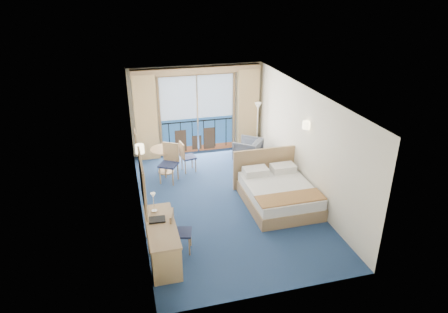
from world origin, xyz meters
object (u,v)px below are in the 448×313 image
(desk_chair, at_px, (178,229))
(table_chair_a, at_px, (186,155))
(floor_lamp, at_px, (258,115))
(round_table, at_px, (165,154))
(nightstand, at_px, (278,167))
(desk, at_px, (165,253))
(table_chair_b, at_px, (170,160))
(armchair, at_px, (248,150))
(bed, at_px, (278,192))

(desk_chair, xyz_separation_m, table_chair_a, (0.77, 3.52, -0.00))
(floor_lamp, xyz_separation_m, round_table, (-2.91, -0.63, -0.69))
(nightstand, distance_m, table_chair_a, 2.58)
(desk_chair, bearing_deg, round_table, 11.28)
(desk, distance_m, table_chair_b, 3.71)
(floor_lamp, distance_m, table_chair_a, 2.57)
(floor_lamp, height_order, round_table, floor_lamp)
(nightstand, relative_size, desk_chair, 0.62)
(armchair, relative_size, desk_chair, 0.84)
(armchair, bearing_deg, desk, 5.54)
(bed, xyz_separation_m, floor_lamp, (0.52, 3.05, 0.93))
(armchair, height_order, desk, desk)
(floor_lamp, xyz_separation_m, table_chair_a, (-2.35, -0.74, -0.73))
(table_chair_a, bearing_deg, bed, -150.68)
(round_table, distance_m, table_chair_b, 0.54)
(round_table, xyz_separation_m, table_chair_b, (0.06, -0.53, 0.05))
(bed, bearing_deg, nightstand, 67.65)
(armchair, distance_m, desk_chair, 4.64)
(bed, bearing_deg, floor_lamp, 80.29)
(nightstand, relative_size, table_chair_a, 0.63)
(desk, xyz_separation_m, table_chair_b, (0.59, 3.66, 0.17))
(armchair, distance_m, table_chair_b, 2.52)
(desk, xyz_separation_m, round_table, (0.53, 4.19, 0.12))
(desk_chair, bearing_deg, table_chair_a, 2.22)
(desk, relative_size, table_chair_b, 1.53)
(nightstand, relative_size, table_chair_b, 0.53)
(armchair, relative_size, table_chair_a, 0.84)
(armchair, xyz_separation_m, table_chair_a, (-1.91, -0.27, 0.16))
(table_chair_a, xyz_separation_m, table_chair_b, (-0.50, -0.43, 0.09))
(floor_lamp, bearing_deg, table_chair_a, -162.52)
(nightstand, xyz_separation_m, armchair, (-0.48, 1.21, 0.06))
(floor_lamp, xyz_separation_m, desk_chair, (-3.12, -4.26, -0.73))
(nightstand, bearing_deg, table_chair_b, 169.94)
(armchair, distance_m, table_chair_a, 1.93)
(armchair, bearing_deg, bed, 38.33)
(nightstand, xyz_separation_m, floor_lamp, (-0.04, 1.68, 0.95))
(round_table, relative_size, table_chair_b, 0.76)
(table_chair_b, bearing_deg, desk, -69.08)
(bed, distance_m, desk_chair, 2.87)
(bed, distance_m, table_chair_a, 2.95)
(desk_chair, xyz_separation_m, round_table, (0.21, 3.62, 0.04))
(desk, distance_m, table_chair_a, 4.23)
(nightstand, xyz_separation_m, table_chair_a, (-2.39, 0.94, 0.22))
(nightstand, relative_size, desk, 0.34)
(nightstand, height_order, desk_chair, desk_chair)
(floor_lamp, relative_size, desk, 1.01)
(bed, height_order, round_table, bed)
(floor_lamp, height_order, table_chair_a, floor_lamp)
(bed, xyz_separation_m, nightstand, (0.56, 1.37, -0.02))
(bed, height_order, desk, bed)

